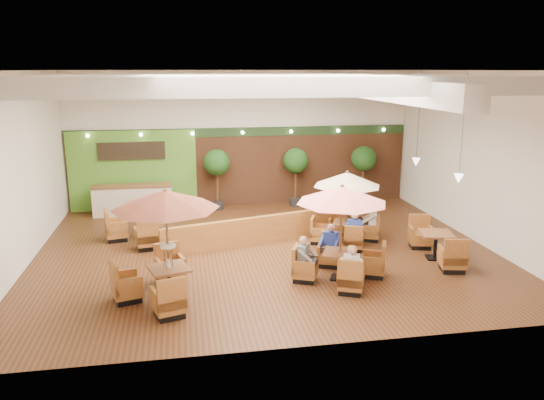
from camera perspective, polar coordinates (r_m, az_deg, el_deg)
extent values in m
plane|color=#381E0F|center=(16.71, -0.72, -5.45)|extent=(14.00, 14.00, 0.00)
cube|color=silver|center=(21.89, -3.27, 6.57)|extent=(14.00, 0.04, 5.50)
cube|color=silver|center=(10.27, 4.58, -1.89)|extent=(14.00, 0.04, 5.50)
cube|color=silver|center=(16.44, -25.64, 2.77)|extent=(0.04, 12.00, 5.50)
cube|color=silver|center=(18.45, 21.31, 4.26)|extent=(0.04, 12.00, 5.50)
cube|color=white|center=(15.77, -0.78, 13.77)|extent=(14.00, 12.00, 0.04)
cube|color=brown|center=(22.01, -3.21, 3.58)|extent=(13.90, 0.10, 3.20)
cube|color=#1E3819|center=(21.78, -3.26, 7.33)|extent=(13.90, 0.12, 0.35)
cube|color=#518F29|center=(21.89, -14.72, 3.08)|extent=(5.00, 0.08, 3.20)
cube|color=black|center=(21.68, -14.86, 5.12)|extent=(2.60, 0.08, 0.70)
cube|color=white|center=(16.69, 11.42, 11.62)|extent=(0.60, 11.00, 0.60)
cube|color=white|center=(11.84, 2.36, 12.02)|extent=(13.60, 0.12, 0.45)
cube|color=white|center=(14.49, 0.05, 12.37)|extent=(13.60, 0.12, 0.45)
cube|color=white|center=(17.06, -1.49, 12.60)|extent=(13.60, 0.12, 0.45)
cube|color=white|center=(19.73, -2.67, 12.76)|extent=(13.60, 0.12, 0.45)
cylinder|color=black|center=(16.84, 19.87, 7.51)|extent=(0.01, 0.01, 3.20)
cone|color=white|center=(17.07, 19.43, 2.18)|extent=(0.28, 0.28, 0.28)
cylinder|color=black|center=(19.50, 15.53, 8.59)|extent=(0.01, 0.01, 3.20)
cone|color=white|center=(19.70, 15.23, 3.95)|extent=(0.28, 0.28, 0.28)
sphere|color=#FFEAC6|center=(21.70, -19.23, 6.55)|extent=(0.14, 0.14, 0.14)
sphere|color=#FFEAC6|center=(21.46, -13.92, 6.85)|extent=(0.14, 0.14, 0.14)
sphere|color=#FFEAC6|center=(21.42, -8.54, 7.08)|extent=(0.14, 0.14, 0.14)
sphere|color=#FFEAC6|center=(21.56, -3.18, 7.26)|extent=(0.14, 0.14, 0.14)
sphere|color=#FFEAC6|center=(21.88, 2.07, 7.37)|extent=(0.14, 0.14, 0.14)
sphere|color=#FFEAC6|center=(22.38, 7.13, 7.42)|extent=(0.14, 0.14, 0.14)
sphere|color=#FFEAC6|center=(23.04, 11.93, 7.41)|extent=(0.14, 0.14, 0.14)
cube|color=beige|center=(21.35, -14.71, -0.07)|extent=(3.00, 0.70, 1.10)
cube|color=brown|center=(21.21, -14.81, 1.50)|extent=(3.00, 0.75, 0.06)
cube|color=brown|center=(17.25, -1.44, -3.25)|extent=(6.31, 1.94, 0.90)
cube|color=brown|center=(13.36, -11.05, -7.23)|extent=(1.15, 1.15, 0.06)
cylinder|color=black|center=(13.50, -10.97, -8.73)|extent=(0.11, 0.11, 0.71)
cube|color=black|center=(13.65, -10.90, -10.20)|extent=(0.61, 0.61, 0.04)
cube|color=brown|center=(12.59, -11.02, -10.83)|extent=(0.84, 0.84, 0.35)
cube|color=brown|center=(12.21, -11.51, -9.99)|extent=(0.67, 0.30, 0.76)
cube|color=brown|center=(12.43, -12.48, -10.15)|extent=(0.26, 0.59, 0.30)
cube|color=brown|center=(12.58, -9.68, -9.71)|extent=(0.26, 0.59, 0.30)
cube|color=black|center=(12.69, -10.97, -11.86)|extent=(0.75, 0.75, 0.15)
cube|color=brown|center=(14.48, -10.90, -7.46)|extent=(0.84, 0.84, 0.35)
cube|color=brown|center=(14.62, -10.62, -5.88)|extent=(0.67, 0.30, 0.76)
cube|color=brown|center=(14.49, -9.75, -6.48)|extent=(0.26, 0.59, 0.30)
cube|color=brown|center=(14.33, -12.15, -6.83)|extent=(0.26, 0.59, 0.30)
cube|color=black|center=(14.57, -10.86, -8.37)|extent=(0.75, 0.75, 0.15)
cube|color=brown|center=(13.60, -15.34, -9.16)|extent=(0.84, 0.84, 0.35)
cube|color=brown|center=(13.37, -14.31, -7.99)|extent=(0.30, 0.67, 0.76)
cube|color=brown|center=(13.80, -15.68, -7.86)|extent=(0.59, 0.26, 0.30)
cube|color=brown|center=(13.23, -15.11, -8.79)|extent=(0.59, 0.26, 0.30)
cube|color=black|center=(13.70, -15.28, -10.12)|extent=(0.75, 0.75, 0.15)
cylinder|color=brown|center=(13.17, -11.16, -4.90)|extent=(0.06, 0.06, 2.70)
cone|color=#5C2A1B|center=(12.84, -11.41, 0.06)|extent=(2.60, 2.60, 0.45)
sphere|color=brown|center=(12.79, -11.46, 1.06)|extent=(0.10, 0.10, 0.10)
cylinder|color=silver|center=(13.31, -11.08, -6.66)|extent=(0.10, 0.10, 0.22)
cube|color=brown|center=(14.43, 7.33, -5.68)|extent=(1.13, 1.13, 0.06)
cylinder|color=black|center=(14.55, 7.28, -6.99)|extent=(0.10, 0.10, 0.67)
cube|color=black|center=(14.68, 7.24, -8.29)|extent=(0.60, 0.60, 0.04)
cube|color=brown|center=(13.73, 8.46, -8.66)|extent=(0.82, 0.82, 0.32)
cube|color=brown|center=(13.44, 9.25, -7.81)|extent=(0.62, 0.34, 0.71)
cube|color=brown|center=(13.68, 7.25, -7.80)|extent=(0.29, 0.54, 0.28)
cube|color=brown|center=(13.64, 9.72, -7.96)|extent=(0.29, 0.54, 0.28)
cube|color=black|center=(13.82, 8.42, -9.56)|extent=(0.73, 0.73, 0.14)
cube|color=brown|center=(15.44, 6.23, -6.00)|extent=(0.82, 0.82, 0.32)
cube|color=brown|center=(15.53, 5.64, -4.67)|extent=(0.62, 0.34, 0.71)
cube|color=brown|center=(15.34, 7.34, -5.36)|extent=(0.29, 0.54, 0.28)
cube|color=brown|center=(15.41, 5.16, -5.21)|extent=(0.29, 0.54, 0.28)
cube|color=black|center=(15.52, 6.21, -6.81)|extent=(0.73, 0.73, 0.14)
cube|color=brown|center=(14.34, 3.57, -7.54)|extent=(0.82, 0.82, 0.32)
cube|color=brown|center=(14.38, 4.43, -6.19)|extent=(0.34, 0.62, 0.71)
cube|color=brown|center=(14.53, 3.78, -6.38)|extent=(0.54, 0.29, 0.28)
cube|color=brown|center=(13.99, 3.37, -7.19)|extent=(0.54, 0.29, 0.28)
cube|color=black|center=(14.42, 3.55, -8.40)|extent=(0.73, 0.73, 0.14)
cube|color=brown|center=(14.88, 10.84, -6.95)|extent=(0.82, 0.82, 0.32)
cube|color=brown|center=(14.60, 10.15, -6.06)|extent=(0.34, 0.62, 0.71)
cube|color=brown|center=(14.53, 10.82, -6.61)|extent=(0.54, 0.29, 0.28)
cube|color=brown|center=(15.08, 10.93, -5.84)|extent=(0.54, 0.29, 0.28)
cube|color=black|center=(14.96, 10.80, -7.79)|extent=(0.73, 0.73, 0.14)
cylinder|color=brown|center=(14.26, 7.39, -3.65)|extent=(0.06, 0.06, 2.53)
cone|color=#DA6A69|center=(13.97, 7.53, 0.60)|extent=(2.43, 2.43, 0.45)
sphere|color=brown|center=(13.92, 7.56, 1.52)|extent=(0.10, 0.10, 0.10)
cube|color=brown|center=(17.50, 7.92, -2.42)|extent=(1.01, 1.01, 0.05)
cylinder|color=black|center=(17.59, 7.88, -3.42)|extent=(0.09, 0.09, 0.60)
cube|color=black|center=(17.69, 7.85, -4.41)|extent=(0.54, 0.54, 0.04)
cube|color=brown|center=(16.82, 8.77, -4.49)|extent=(0.74, 0.74, 0.29)
cube|color=brown|center=(16.57, 9.34, -3.81)|extent=(0.56, 0.30, 0.64)
cube|color=brown|center=(16.78, 7.89, -3.85)|extent=(0.25, 0.49, 0.26)
cube|color=brown|center=(16.76, 9.70, -3.95)|extent=(0.25, 0.49, 0.26)
cube|color=black|center=(16.89, 8.75, -5.17)|extent=(0.65, 0.65, 0.13)
cube|color=brown|center=(18.40, 7.06, -2.82)|extent=(0.74, 0.74, 0.29)
cube|color=brown|center=(18.50, 6.63, -1.83)|extent=(0.56, 0.30, 0.64)
cube|color=brown|center=(18.33, 7.91, -2.32)|extent=(0.25, 0.49, 0.26)
cube|color=brown|center=(18.37, 6.25, -2.23)|extent=(0.25, 0.49, 0.26)
cube|color=black|center=(18.46, 7.04, -3.45)|extent=(0.65, 0.65, 0.13)
cube|color=brown|center=(17.37, 5.14, -3.79)|extent=(0.74, 0.74, 0.29)
cube|color=brown|center=(17.43, 5.78, -2.80)|extent=(0.30, 0.56, 0.64)
cube|color=brown|center=(17.57, 5.25, -2.96)|extent=(0.49, 0.25, 0.26)
cube|color=brown|center=(17.06, 5.04, -3.47)|extent=(0.49, 0.25, 0.26)
cube|color=black|center=(17.43, 5.12, -4.45)|extent=(0.65, 0.65, 0.13)
cube|color=brown|center=(17.89, 10.54, -3.45)|extent=(0.74, 0.74, 0.29)
cube|color=brown|center=(17.65, 10.00, -2.73)|extent=(0.30, 0.56, 0.64)
cube|color=brown|center=(17.58, 10.54, -3.14)|extent=(0.49, 0.25, 0.26)
cube|color=brown|center=(18.09, 10.59, -2.65)|extent=(0.49, 0.25, 0.26)
cube|color=black|center=(17.95, 10.51, -4.09)|extent=(0.65, 0.65, 0.13)
cylinder|color=brown|center=(17.37, 7.97, -0.88)|extent=(0.06, 0.06, 2.29)
cone|color=#C2AF87|center=(17.15, 8.08, 2.23)|extent=(2.20, 2.20, 0.45)
sphere|color=brown|center=(17.10, 8.11, 2.99)|extent=(0.10, 0.10, 0.10)
cube|color=brown|center=(18.08, -13.18, -1.69)|extent=(1.11, 1.11, 0.07)
cylinder|color=black|center=(18.18, -13.11, -2.86)|extent=(0.11, 0.11, 0.73)
cube|color=black|center=(18.29, -13.04, -4.02)|extent=(0.59, 0.59, 0.04)
cube|color=brown|center=(17.21, -13.27, -4.10)|extent=(0.81, 0.81, 0.35)
cube|color=brown|center=(16.85, -13.58, -3.33)|extent=(0.69, 0.25, 0.77)
cube|color=brown|center=(17.10, -14.37, -3.50)|extent=(0.21, 0.61, 0.31)
cube|color=brown|center=(17.19, -12.26, -3.29)|extent=(0.21, 0.61, 0.31)
cube|color=black|center=(17.29, -13.22, -4.89)|extent=(0.72, 0.72, 0.15)
cube|color=brown|center=(19.20, -12.94, -2.19)|extent=(0.81, 0.81, 0.35)
cube|color=brown|center=(19.38, -12.78, -1.02)|extent=(0.69, 0.25, 0.77)
cube|color=brown|center=(19.19, -12.04, -1.47)|extent=(0.21, 0.61, 0.31)
cube|color=brown|center=(19.10, -13.92, -1.65)|extent=(0.21, 0.61, 0.31)
cube|color=black|center=(19.27, -12.90, -2.92)|extent=(0.72, 0.72, 0.15)
cube|color=brown|center=(18.30, -16.37, -3.21)|extent=(0.81, 0.81, 0.35)
cube|color=brown|center=(18.12, -15.58, -2.24)|extent=(0.25, 0.69, 0.77)
cube|color=brown|center=(18.54, -16.51, -2.29)|extent=(0.61, 0.21, 0.31)
cube|color=brown|center=(17.93, -16.31, -2.82)|extent=(0.61, 0.21, 0.31)
cube|color=black|center=(18.37, -16.31, -3.97)|extent=(0.72, 0.72, 0.15)
cylinder|color=silver|center=(18.04, -13.20, -1.25)|extent=(0.10, 0.10, 0.22)
cube|color=brown|center=(16.52, 17.27, -3.48)|extent=(1.10, 1.10, 0.06)
cylinder|color=black|center=(16.63, 17.18, -4.73)|extent=(0.11, 0.11, 0.71)
cube|color=black|center=(16.75, 17.08, -5.96)|extent=(0.58, 0.58, 0.04)
cube|color=brown|center=(15.80, 18.83, -6.13)|extent=(0.80, 0.80, 0.35)
cube|color=brown|center=(15.50, 19.61, -5.31)|extent=(0.68, 0.26, 0.76)
cube|color=brown|center=(15.65, 17.78, -5.41)|extent=(0.22, 0.60, 0.30)
cube|color=brown|center=(15.82, 19.99, -5.38)|extent=(0.22, 0.60, 0.30)
cube|color=black|center=(15.89, 18.76, -6.98)|extent=(0.71, 0.71, 0.15)
cube|color=brown|center=(17.53, 15.66, -3.93)|extent=(0.80, 0.80, 0.35)
cube|color=brown|center=(17.65, 15.16, -2.68)|extent=(0.68, 0.26, 0.76)
cube|color=brown|center=(17.54, 16.70, -3.25)|extent=(0.22, 0.60, 0.30)
cube|color=brown|center=(17.40, 14.69, -3.25)|extent=(0.22, 0.60, 0.30)
cube|color=black|center=(17.60, 15.60, -4.70)|extent=(0.71, 0.71, 0.15)
cube|color=brown|center=(20.15, 8.03, -0.27)|extent=(0.96, 0.96, 0.05)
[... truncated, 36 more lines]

